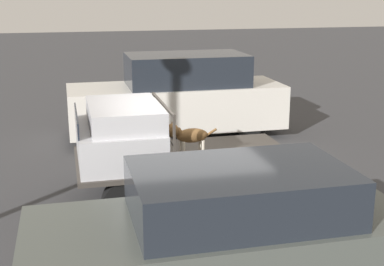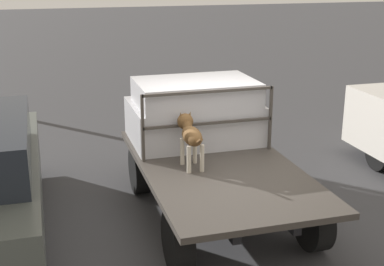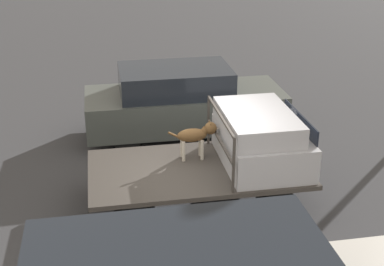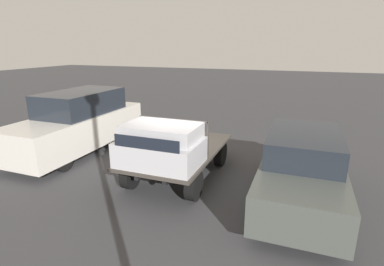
{
  "view_description": "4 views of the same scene",
  "coord_description": "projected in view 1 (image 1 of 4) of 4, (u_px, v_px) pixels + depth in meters",
  "views": [
    {
      "loc": [
        2.02,
        8.83,
        3.66
      ],
      "look_at": [
        -0.03,
        0.37,
        1.31
      ],
      "focal_mm": 50.0,
      "sensor_mm": 36.0,
      "label": 1
    },
    {
      "loc": [
        -6.61,
        2.29,
        3.47
      ],
      "look_at": [
        -0.03,
        0.37,
        1.31
      ],
      "focal_mm": 50.0,
      "sensor_mm": 36.0,
      "label": 2
    },
    {
      "loc": [
        -1.59,
        -8.27,
        5.16
      ],
      "look_at": [
        -0.03,
        0.37,
        1.31
      ],
      "focal_mm": 50.0,
      "sensor_mm": 36.0,
      "label": 3
    },
    {
      "loc": [
        7.34,
        3.17,
        3.62
      ],
      "look_at": [
        -0.03,
        0.37,
        1.31
      ],
      "focal_mm": 28.0,
      "sensor_mm": 36.0,
      "label": 4
    }
  ],
  "objects": [
    {
      "name": "ground_plane",
      "position": [
        186.0,
        197.0,
        9.7
      ],
      "size": [
        80.0,
        80.0,
        0.0
      ],
      "primitive_type": "plane",
      "color": "#38383A"
    },
    {
      "name": "flatbed_truck",
      "position": [
        185.0,
        166.0,
        9.54
      ],
      "size": [
        3.83,
        2.09,
        0.81
      ],
      "color": "black",
      "rests_on": "ground"
    },
    {
      "name": "truck_cab",
      "position": [
        121.0,
        134.0,
        9.11
      ],
      "size": [
        1.4,
        1.97,
        0.98
      ],
      "color": "#B7B7BC",
      "rests_on": "flatbed_truck"
    },
    {
      "name": "truck_headboard",
      "position": [
        163.0,
        121.0,
        9.23
      ],
      "size": [
        0.04,
        1.97,
        0.97
      ],
      "color": "#3D3833",
      "rests_on": "flatbed_truck"
    },
    {
      "name": "dog",
      "position": [
        186.0,
        136.0,
        9.0
      ],
      "size": [
        0.94,
        0.24,
        0.72
      ],
      "rotation": [
        0.0,
        0.0,
        -0.17
      ],
      "color": "beige",
      "rests_on": "flatbed_truck"
    },
    {
      "name": "parked_sedan",
      "position": [
        225.0,
        235.0,
        6.34
      ],
      "size": [
        4.58,
        1.79,
        1.66
      ],
      "rotation": [
        0.0,
        0.0,
        0.04
      ],
      "color": "black",
      "rests_on": "ground"
    },
    {
      "name": "parked_pickup_far",
      "position": [
        179.0,
        97.0,
        13.51
      ],
      "size": [
        5.37,
        1.9,
        2.09
      ],
      "rotation": [
        0.0,
        0.0,
        -0.03
      ],
      "color": "black",
      "rests_on": "ground"
    }
  ]
}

